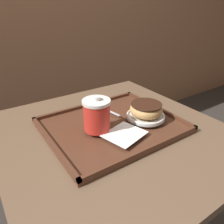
# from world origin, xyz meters

# --- Properties ---
(cafe_table) EXTENTS (0.77, 0.81, 0.71)m
(cafe_table) POSITION_xyz_m (0.00, 0.00, 0.53)
(cafe_table) COLOR brown
(cafe_table) RESTS_ON ground_plane
(serving_tray) EXTENTS (0.47, 0.39, 0.02)m
(serving_tray) POSITION_xyz_m (0.01, 0.02, 0.72)
(serving_tray) COLOR #512D1E
(serving_tray) RESTS_ON cafe_table
(napkin_paper) EXTENTS (0.15, 0.14, 0.00)m
(napkin_paper) POSITION_xyz_m (-0.00, -0.07, 0.73)
(napkin_paper) COLOR white
(napkin_paper) RESTS_ON serving_tray
(coffee_cup_front) EXTENTS (0.09, 0.09, 0.12)m
(coffee_cup_front) POSITION_xyz_m (-0.06, 0.01, 0.79)
(coffee_cup_front) COLOR red
(coffee_cup_front) RESTS_ON serving_tray
(plate_with_chocolate_donut) EXTENTS (0.14, 0.14, 0.01)m
(plate_with_chocolate_donut) POSITION_xyz_m (0.14, -0.02, 0.74)
(plate_with_chocolate_donut) COLOR white
(plate_with_chocolate_donut) RESTS_ON serving_tray
(donut_chocolate_glazed) EXTENTS (0.12, 0.12, 0.04)m
(donut_chocolate_glazed) POSITION_xyz_m (0.14, -0.02, 0.77)
(donut_chocolate_glazed) COLOR tan
(donut_chocolate_glazed) RESTS_ON plate_with_chocolate_donut
(spoon) EXTENTS (0.04, 0.14, 0.01)m
(spoon) POSITION_xyz_m (0.04, 0.14, 0.74)
(spoon) COLOR silver
(spoon) RESTS_ON serving_tray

